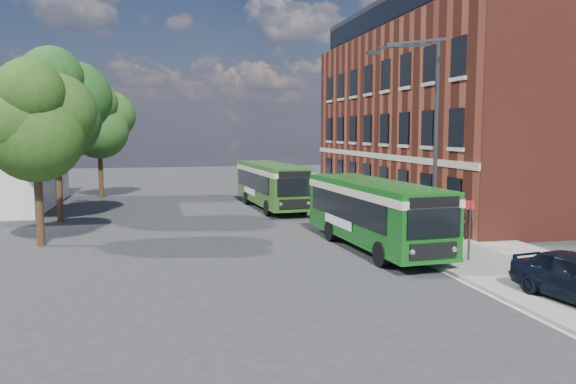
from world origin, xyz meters
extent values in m
plane|color=#2C2C2F|center=(0.00, 0.00, 0.00)|extent=(120.00, 120.00, 0.00)
cube|color=gray|center=(7.00, 8.00, 0.07)|extent=(6.00, 48.00, 0.15)
cube|color=beige|center=(3.95, 8.00, 0.01)|extent=(0.12, 48.00, 0.01)
cube|color=maroon|center=(14.00, 12.00, 6.00)|extent=(12.00, 26.00, 12.00)
cube|color=beige|center=(7.96, 12.00, 3.60)|extent=(0.12, 26.00, 0.35)
cube|color=black|center=(14.00, 12.00, 13.10)|extent=(10.80, 24.80, 2.20)
cube|color=black|center=(8.57, 12.00, 13.10)|extent=(0.08, 24.00, 1.40)
cylinder|color=#353739|center=(-12.50, 13.00, 4.50)|extent=(0.10, 0.10, 9.00)
cube|color=red|center=(-12.05, 13.00, 8.60)|extent=(0.90, 0.02, 0.60)
cylinder|color=#353739|center=(5.20, -2.00, 0.15)|extent=(0.44, 0.44, 0.30)
cylinder|color=#353739|center=(5.20, -2.00, 4.50)|extent=(0.18, 0.18, 9.00)
cube|color=#353739|center=(3.96, -2.60, 8.80)|extent=(2.58, 0.46, 0.37)
cube|color=#353739|center=(3.96, -1.40, 8.80)|extent=(2.58, 0.46, 0.37)
cube|color=#353739|center=(2.73, -3.08, 8.55)|extent=(0.55, 0.22, 0.16)
cube|color=#353739|center=(2.73, -0.92, 8.55)|extent=(0.55, 0.22, 0.16)
cylinder|color=#353739|center=(5.60, -4.20, 1.25)|extent=(0.08, 0.08, 2.50)
cube|color=red|center=(5.60, -4.20, 2.35)|extent=(0.35, 0.04, 0.35)
cube|color=#125416|center=(2.98, -0.64, 1.77)|extent=(3.16, 10.13, 2.45)
cube|color=#125416|center=(2.98, -0.64, 0.50)|extent=(3.20, 10.18, 0.14)
cube|color=black|center=(1.68, -0.42, 1.90)|extent=(0.62, 8.18, 1.10)
cube|color=black|center=(4.23, -0.25, 1.90)|extent=(0.62, 8.18, 1.10)
cube|color=beige|center=(2.98, -0.64, 2.60)|extent=(3.22, 10.20, 0.32)
cube|color=#125416|center=(2.98, -0.64, 2.96)|extent=(3.05, 10.03, 0.12)
cube|color=black|center=(3.31, -5.65, 1.95)|extent=(2.15, 0.22, 1.05)
cube|color=black|center=(3.31, -5.66, 2.70)|extent=(2.00, 0.21, 0.38)
cube|color=black|center=(3.31, -5.66, 0.95)|extent=(1.90, 0.21, 0.55)
sphere|color=silver|center=(2.46, -5.70, 0.95)|extent=(0.26, 0.26, 0.26)
sphere|color=silver|center=(4.16, -5.59, 0.95)|extent=(0.26, 0.26, 0.26)
cube|color=black|center=(2.64, 4.38, 2.00)|extent=(2.00, 0.21, 0.90)
cube|color=white|center=(1.62, 0.27, 1.15)|extent=(0.25, 3.20, 0.45)
cylinder|color=black|center=(2.02, -3.90, 0.50)|extent=(0.35, 1.02, 1.00)
cylinder|color=black|center=(4.36, -3.75, 0.50)|extent=(0.35, 1.02, 1.00)
cylinder|color=black|center=(1.66, 1.47, 0.50)|extent=(0.35, 1.02, 1.00)
cylinder|color=black|center=(4.00, 1.63, 0.50)|extent=(0.35, 1.02, 1.00)
cube|color=#2C5D1C|center=(1.15, 13.42, 1.77)|extent=(3.24, 10.56, 2.45)
cube|color=#2C5D1C|center=(1.15, 13.42, 0.50)|extent=(3.28, 10.60, 0.14)
cube|color=black|center=(-0.15, 13.63, 1.90)|extent=(0.69, 8.59, 1.10)
cube|color=black|center=(2.40, 13.81, 1.90)|extent=(0.69, 8.59, 1.10)
cube|color=beige|center=(1.15, 13.42, 2.60)|extent=(3.30, 10.62, 0.32)
cube|color=#2C5D1C|center=(1.15, 13.42, 2.96)|extent=(3.13, 10.45, 0.12)
cube|color=black|center=(1.52, 8.20, 1.95)|extent=(2.15, 0.23, 1.05)
cube|color=black|center=(1.52, 8.19, 2.70)|extent=(2.00, 0.22, 0.38)
cube|color=black|center=(1.52, 8.19, 0.95)|extent=(1.90, 0.22, 0.55)
sphere|color=silver|center=(0.67, 8.15, 0.95)|extent=(0.26, 0.26, 0.26)
sphere|color=silver|center=(2.37, 8.27, 0.95)|extent=(0.26, 0.26, 0.26)
cube|color=black|center=(0.77, 18.64, 2.00)|extent=(2.00, 0.22, 0.90)
cube|color=white|center=(-0.21, 14.33, 1.15)|extent=(0.27, 3.19, 0.45)
cylinder|color=black|center=(0.22, 9.94, 0.50)|extent=(0.35, 1.02, 1.00)
cylinder|color=black|center=(2.56, 10.11, 0.50)|extent=(0.35, 1.02, 1.00)
cylinder|color=black|center=(-0.19, 15.74, 0.50)|extent=(0.35, 1.02, 1.00)
cylinder|color=black|center=(2.14, 15.90, 0.50)|extent=(0.35, 1.02, 1.00)
imported|color=black|center=(6.21, -1.58, 1.04)|extent=(0.73, 0.56, 1.78)
imported|color=black|center=(7.53, -0.05, 1.06)|extent=(1.10, 1.02, 1.82)
cylinder|color=#3D2916|center=(-11.63, 3.37, 1.79)|extent=(0.36, 0.36, 3.58)
sphere|color=#294A16|center=(-11.63, 3.37, 5.05)|extent=(4.23, 4.23, 4.23)
sphere|color=#294A16|center=(-10.81, 4.02, 6.10)|extent=(3.58, 3.58, 3.58)
sphere|color=#294A16|center=(-12.36, 2.80, 5.70)|extent=(3.26, 3.26, 3.26)
sphere|color=#294A16|center=(-11.63, 2.56, 6.92)|extent=(2.93, 2.93, 2.93)
cylinder|color=#3D2916|center=(-11.90, 10.33, 2.10)|extent=(0.36, 0.36, 4.21)
sphere|color=#1E4819|center=(-11.90, 10.33, 5.93)|extent=(4.97, 4.97, 4.97)
sphere|color=#1E4819|center=(-10.94, 11.10, 7.17)|extent=(4.21, 4.21, 4.21)
sphere|color=#1E4819|center=(-12.76, 9.66, 6.69)|extent=(3.83, 3.83, 3.83)
sphere|color=#1E4819|center=(-11.90, 9.38, 8.13)|extent=(3.44, 3.44, 3.44)
cylinder|color=#3D2916|center=(-10.74, 22.07, 1.89)|extent=(0.36, 0.36, 3.79)
sphere|color=#27501B|center=(-10.74, 22.07, 5.34)|extent=(4.48, 4.48, 4.48)
sphere|color=#27501B|center=(-9.88, 22.76, 6.46)|extent=(3.79, 3.79, 3.79)
sphere|color=#27501B|center=(-11.52, 21.47, 6.03)|extent=(3.44, 3.44, 3.44)
sphere|color=#27501B|center=(-10.74, 21.21, 7.32)|extent=(3.10, 3.10, 3.10)
camera|label=1|loc=(-6.22, -23.83, 5.22)|focal=35.00mm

